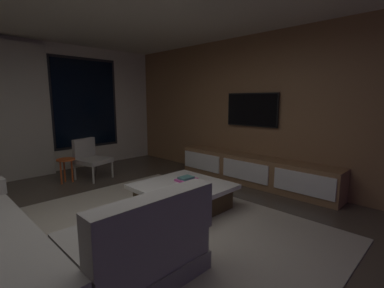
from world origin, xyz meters
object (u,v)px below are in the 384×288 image
(coffee_table, at_px, (183,196))
(accent_chair_near_window, at_px, (90,156))
(side_stool, at_px, (66,163))
(mounted_tv, at_px, (252,110))
(book_stack_on_coffee_table, at_px, (186,179))
(sectional_couch, at_px, (17,252))
(media_console, at_px, (254,171))

(coffee_table, relative_size, accent_chair_near_window, 1.49)
(coffee_table, xyz_separation_m, side_stool, (-0.68, 2.42, 0.19))
(accent_chair_near_window, relative_size, mounted_tv, 0.74)
(accent_chair_near_window, xyz_separation_m, side_stool, (-0.46, 0.01, -0.06))
(side_stool, bearing_deg, book_stack_on_coffee_table, -70.13)
(sectional_couch, bearing_deg, coffee_table, 4.80)
(book_stack_on_coffee_table, distance_m, side_stool, 2.47)
(book_stack_on_coffee_table, xyz_separation_m, accent_chair_near_window, (-0.38, 2.32, 0.05))
(media_console, bearing_deg, mounted_tv, 47.55)
(media_console, bearing_deg, coffee_table, 177.09)
(side_stool, bearing_deg, coffee_table, -74.32)
(accent_chair_near_window, bearing_deg, sectional_couch, -125.49)
(book_stack_on_coffee_table, height_order, media_console, media_console)
(sectional_couch, bearing_deg, accent_chair_near_window, 54.51)
(media_console, height_order, mounted_tv, mounted_tv)
(accent_chair_near_window, height_order, side_stool, accent_chair_near_window)
(accent_chair_near_window, bearing_deg, book_stack_on_coffee_table, -80.77)
(accent_chair_near_window, relative_size, side_stool, 1.70)
(side_stool, distance_m, mounted_tv, 3.58)
(book_stack_on_coffee_table, distance_m, mounted_tv, 1.96)
(media_console, bearing_deg, book_stack_on_coffee_table, 173.19)
(mounted_tv, bearing_deg, book_stack_on_coffee_table, -179.50)
(coffee_table, bearing_deg, mounted_tv, 3.42)
(accent_chair_near_window, relative_size, media_console, 0.25)
(book_stack_on_coffee_table, relative_size, mounted_tv, 0.28)
(accent_chair_near_window, distance_m, media_console, 3.15)
(book_stack_on_coffee_table, relative_size, side_stool, 0.63)
(media_console, bearing_deg, side_stool, 133.38)
(sectional_couch, relative_size, mounted_tv, 2.36)
(accent_chair_near_window, xyz_separation_m, media_console, (1.91, -2.50, -0.18))
(coffee_table, bearing_deg, accent_chair_near_window, 95.13)
(accent_chair_near_window, height_order, media_console, accent_chair_near_window)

